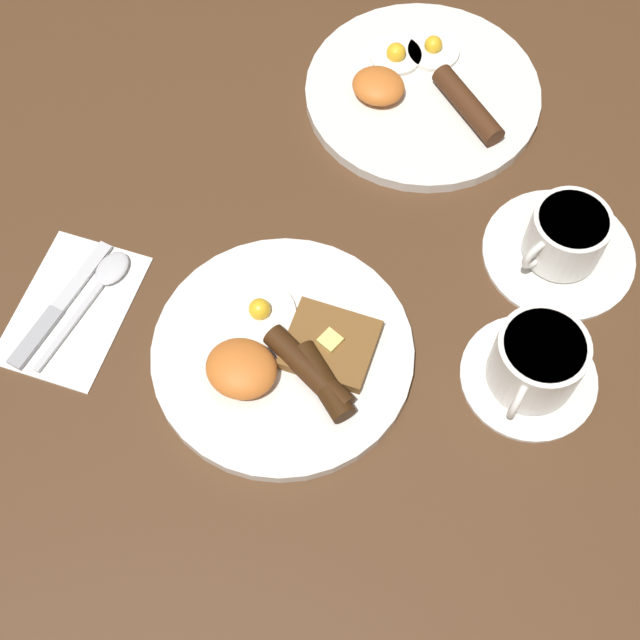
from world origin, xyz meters
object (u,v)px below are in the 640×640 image
at_px(breakfast_plate_far, 421,91).
at_px(knife, 56,310).
at_px(teacup_far, 564,241).
at_px(spoon, 103,281).
at_px(breakfast_plate_near, 283,354).
at_px(teacup_near, 535,364).

distance_m(breakfast_plate_far, knife, 0.50).
bearing_deg(teacup_far, breakfast_plate_far, 144.69).
height_order(teacup_far, spoon, teacup_far).
bearing_deg(breakfast_plate_near, knife, -169.92).
bearing_deg(teacup_far, teacup_near, -85.30).
relative_size(teacup_far, knife, 0.99).
bearing_deg(breakfast_plate_far, spoon, -120.85).
bearing_deg(breakfast_plate_far, teacup_near, -53.47).
height_order(teacup_far, knife, teacup_far).
bearing_deg(knife, teacup_near, -70.17).
distance_m(breakfast_plate_far, spoon, 0.45).
distance_m(teacup_near, knife, 0.50).
height_order(breakfast_plate_near, teacup_near, teacup_near).
distance_m(breakfast_plate_near, spoon, 0.22).
bearing_deg(breakfast_plate_far, teacup_far, -35.31).
bearing_deg(teacup_near, spoon, -171.09).
bearing_deg(breakfast_plate_near, teacup_near, 17.90).
bearing_deg(spoon, breakfast_plate_far, -25.04).
xyz_separation_m(teacup_near, knife, (-0.49, -0.12, -0.03)).
xyz_separation_m(breakfast_plate_near, spoon, (-0.22, 0.01, -0.00)).
bearing_deg(breakfast_plate_near, breakfast_plate_far, 88.33).
bearing_deg(teacup_near, knife, -165.98).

